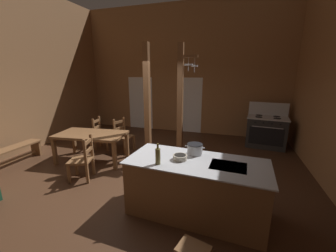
{
  "coord_description": "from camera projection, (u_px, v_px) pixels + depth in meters",
  "views": [
    {
      "loc": [
        1.91,
        -3.71,
        2.24
      ],
      "look_at": [
        0.58,
        0.48,
        1.1
      ],
      "focal_mm": 22.16,
      "sensor_mm": 36.0,
      "label": 1
    }
  ],
  "objects": [
    {
      "name": "stockpot_on_counter",
      "position": [
        195.0,
        149.0,
        3.45
      ],
      "size": [
        0.33,
        0.26,
        0.18
      ],
      "color": "#B7BABF",
      "rests_on": "kitchen_island"
    },
    {
      "name": "ladderback_chair_by_post",
      "position": [
        123.0,
        136.0,
        6.03
      ],
      "size": [
        0.55,
        0.55,
        0.95
      ],
      "color": "brown",
      "rests_on": "ground_plane"
    },
    {
      "name": "kitchen_island",
      "position": [
        196.0,
        187.0,
        3.31
      ],
      "size": [
        2.21,
        1.08,
        0.91
      ],
      "color": "brown",
      "rests_on": "ground_plane"
    },
    {
      "name": "glazed_door_back_left",
      "position": [
        141.0,
        103.0,
        8.38
      ],
      "size": [
        1.0,
        0.01,
        2.05
      ],
      "primitive_type": "cube",
      "color": "white",
      "rests_on": "ground_plane"
    },
    {
      "name": "dining_table",
      "position": [
        91.0,
        137.0,
        5.26
      ],
      "size": [
        1.8,
        1.1,
        0.74
      ],
      "color": "brown",
      "rests_on": "ground_plane"
    },
    {
      "name": "ladderback_chair_near_window",
      "position": [
        102.0,
        134.0,
        6.19
      ],
      "size": [
        0.51,
        0.51,
        0.95
      ],
      "color": "brown",
      "rests_on": "ground_plane"
    },
    {
      "name": "bottle_tall_on_counter",
      "position": [
        158.0,
        156.0,
        3.06
      ],
      "size": [
        0.08,
        0.08,
        0.32
      ],
      "color": "brown",
      "rests_on": "kitchen_island"
    },
    {
      "name": "support_post_with_pot_rack",
      "position": [
        181.0,
        99.0,
        5.39
      ],
      "size": [
        0.51,
        0.23,
        2.94
      ],
      "color": "brown",
      "rests_on": "ground_plane"
    },
    {
      "name": "stove_range",
      "position": [
        266.0,
        131.0,
        6.37
      ],
      "size": [
        1.22,
        0.93,
        1.32
      ],
      "color": "#282828",
      "rests_on": "ground_plane"
    },
    {
      "name": "glazed_panel_back_right",
      "position": [
        190.0,
        106.0,
        7.77
      ],
      "size": [
        0.84,
        0.01,
        2.05
      ],
      "primitive_type": "cube",
      "color": "white",
      "rests_on": "ground_plane"
    },
    {
      "name": "support_post_center",
      "position": [
        147.0,
        103.0,
        5.32
      ],
      "size": [
        0.14,
        0.14,
        2.94
      ],
      "color": "brown",
      "rests_on": "ground_plane"
    },
    {
      "name": "bench_along_left_wall",
      "position": [
        14.0,
        152.0,
        5.17
      ],
      "size": [
        0.36,
        1.34,
        0.44
      ],
      "color": "brown",
      "rests_on": "ground_plane"
    },
    {
      "name": "wall_back",
      "position": [
        182.0,
        71.0,
        7.63
      ],
      "size": [
        8.24,
        0.14,
        4.59
      ],
      "primitive_type": "cube",
      "color": "#93663F",
      "rests_on": "ground_plane"
    },
    {
      "name": "ground_plane",
      "position": [
        136.0,
        180.0,
        4.56
      ],
      "size": [
        8.24,
        8.61,
        0.1
      ],
      "primitive_type": "cube",
      "color": "#422819"
    },
    {
      "name": "mixing_bowl_on_counter",
      "position": [
        180.0,
        157.0,
        3.24
      ],
      "size": [
        0.22,
        0.22,
        0.08
      ],
      "color": "#B2A893",
      "rests_on": "kitchen_island"
    },
    {
      "name": "ladderback_chair_at_table_end",
      "position": [
        83.0,
        159.0,
        4.39
      ],
      "size": [
        0.56,
        0.56,
        0.95
      ],
      "color": "brown",
      "rests_on": "ground_plane"
    }
  ]
}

